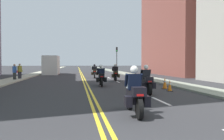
{
  "coord_description": "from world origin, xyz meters",
  "views": [
    {
      "loc": [
        -0.71,
        -2.6,
        1.67
      ],
      "look_at": [
        2.02,
        16.7,
        1.15
      ],
      "focal_mm": 40.09,
      "sensor_mm": 36.0,
      "label": 1
    }
  ],
  "objects_px": {
    "motorcycle_2": "(101,77)",
    "pedestrian_2": "(20,71)",
    "motorcycle_1": "(146,82)",
    "traffic_cone_0": "(170,85)",
    "motorcycle_4": "(94,72)",
    "traffic_cone_1": "(165,83)",
    "motorcycle_3": "(115,74)",
    "traffic_light_far": "(117,55)",
    "motorcycle_0": "(135,95)",
    "parked_truck": "(52,66)",
    "pedestrian_1": "(15,72)"
  },
  "relations": [
    {
      "from": "traffic_cone_1",
      "to": "parked_truck",
      "type": "distance_m",
      "value": 25.45
    },
    {
      "from": "traffic_cone_0",
      "to": "traffic_light_far",
      "type": "bearing_deg",
      "value": 87.03
    },
    {
      "from": "motorcycle_0",
      "to": "motorcycle_2",
      "type": "bearing_deg",
      "value": 92.13
    },
    {
      "from": "motorcycle_2",
      "to": "pedestrian_2",
      "type": "relative_size",
      "value": 1.36
    },
    {
      "from": "motorcycle_4",
      "to": "traffic_cone_0",
      "type": "bearing_deg",
      "value": -73.47
    },
    {
      "from": "motorcycle_0",
      "to": "traffic_light_far",
      "type": "relative_size",
      "value": 0.5
    },
    {
      "from": "traffic_cone_1",
      "to": "motorcycle_3",
      "type": "bearing_deg",
      "value": 104.34
    },
    {
      "from": "motorcycle_3",
      "to": "traffic_cone_0",
      "type": "height_order",
      "value": "motorcycle_3"
    },
    {
      "from": "motorcycle_0",
      "to": "motorcycle_3",
      "type": "xyz_separation_m",
      "value": [
        1.82,
        15.88,
        0.01
      ]
    },
    {
      "from": "motorcycle_4",
      "to": "motorcycle_3",
      "type": "bearing_deg",
      "value": -67.64
    },
    {
      "from": "motorcycle_0",
      "to": "parked_truck",
      "type": "distance_m",
      "value": 31.94
    },
    {
      "from": "motorcycle_4",
      "to": "motorcycle_0",
      "type": "bearing_deg",
      "value": -87.87
    },
    {
      "from": "motorcycle_0",
      "to": "pedestrian_2",
      "type": "xyz_separation_m",
      "value": [
        -7.64,
        18.78,
        0.21
      ]
    },
    {
      "from": "motorcycle_0",
      "to": "traffic_light_far",
      "type": "xyz_separation_m",
      "value": [
        5.19,
        36.01,
        2.5
      ]
    },
    {
      "from": "traffic_cone_1",
      "to": "parked_truck",
      "type": "relative_size",
      "value": 0.12
    },
    {
      "from": "motorcycle_1",
      "to": "traffic_light_far",
      "type": "distance_m",
      "value": 30.99
    },
    {
      "from": "motorcycle_1",
      "to": "traffic_cone_1",
      "type": "distance_m",
      "value": 3.25
    },
    {
      "from": "traffic_light_far",
      "to": "pedestrian_2",
      "type": "relative_size",
      "value": 2.74
    },
    {
      "from": "motorcycle_1",
      "to": "traffic_cone_1",
      "type": "relative_size",
      "value": 2.78
    },
    {
      "from": "motorcycle_3",
      "to": "traffic_light_far",
      "type": "distance_m",
      "value": 20.56
    },
    {
      "from": "motorcycle_1",
      "to": "pedestrian_1",
      "type": "xyz_separation_m",
      "value": [
        -9.7,
        12.05,
        0.19
      ]
    },
    {
      "from": "traffic_light_far",
      "to": "pedestrian_1",
      "type": "distance_m",
      "value": 22.87
    },
    {
      "from": "traffic_cone_0",
      "to": "motorcycle_4",
      "type": "bearing_deg",
      "value": 104.01
    },
    {
      "from": "motorcycle_0",
      "to": "traffic_cone_1",
      "type": "distance_m",
      "value": 8.76
    },
    {
      "from": "motorcycle_1",
      "to": "traffic_cone_1",
      "type": "bearing_deg",
      "value": 53.97
    },
    {
      "from": "motorcycle_3",
      "to": "traffic_cone_1",
      "type": "xyz_separation_m",
      "value": [
        2.05,
        -8.03,
        -0.28
      ]
    },
    {
      "from": "motorcycle_1",
      "to": "motorcycle_2",
      "type": "height_order",
      "value": "motorcycle_1"
    },
    {
      "from": "motorcycle_3",
      "to": "motorcycle_1",
      "type": "bearing_deg",
      "value": -86.19
    },
    {
      "from": "motorcycle_2",
      "to": "pedestrian_2",
      "type": "xyz_separation_m",
      "value": [
        -7.57,
        8.28,
        0.21
      ]
    },
    {
      "from": "motorcycle_2",
      "to": "parked_truck",
      "type": "relative_size",
      "value": 0.35
    },
    {
      "from": "motorcycle_4",
      "to": "pedestrian_2",
      "type": "relative_size",
      "value": 1.32
    },
    {
      "from": "motorcycle_1",
      "to": "parked_truck",
      "type": "height_order",
      "value": "parked_truck"
    },
    {
      "from": "motorcycle_4",
      "to": "traffic_cone_0",
      "type": "xyz_separation_m",
      "value": [
        3.52,
        -14.11,
        -0.31
      ]
    },
    {
      "from": "pedestrian_2",
      "to": "motorcycle_4",
      "type": "bearing_deg",
      "value": -36.06
    },
    {
      "from": "motorcycle_0",
      "to": "traffic_cone_0",
      "type": "bearing_deg",
      "value": 62.08
    },
    {
      "from": "traffic_light_far",
      "to": "parked_truck",
      "type": "height_order",
      "value": "traffic_light_far"
    },
    {
      "from": "traffic_cone_1",
      "to": "parked_truck",
      "type": "bearing_deg",
      "value": 112.07
    },
    {
      "from": "motorcycle_1",
      "to": "pedestrian_1",
      "type": "relative_size",
      "value": 1.32
    },
    {
      "from": "motorcycle_0",
      "to": "motorcycle_4",
      "type": "height_order",
      "value": "motorcycle_0"
    },
    {
      "from": "motorcycle_1",
      "to": "motorcycle_3",
      "type": "relative_size",
      "value": 1.0
    },
    {
      "from": "motorcycle_1",
      "to": "parked_truck",
      "type": "bearing_deg",
      "value": 107.81
    },
    {
      "from": "motorcycle_3",
      "to": "traffic_cone_0",
      "type": "distance_m",
      "value": 9.64
    },
    {
      "from": "motorcycle_1",
      "to": "motorcycle_2",
      "type": "xyz_separation_m",
      "value": [
        -1.97,
        5.21,
        0.01
      ]
    },
    {
      "from": "motorcycle_0",
      "to": "traffic_light_far",
      "type": "bearing_deg",
      "value": 83.52
    },
    {
      "from": "motorcycle_4",
      "to": "motorcycle_2",
      "type": "bearing_deg",
      "value": -88.71
    },
    {
      "from": "traffic_cone_0",
      "to": "pedestrian_2",
      "type": "xyz_separation_m",
      "value": [
        -11.3,
        12.35,
        0.51
      ]
    },
    {
      "from": "motorcycle_1",
      "to": "traffic_cone_0",
      "type": "xyz_separation_m",
      "value": [
        1.77,
        1.14,
        -0.29
      ]
    },
    {
      "from": "motorcycle_0",
      "to": "pedestrian_2",
      "type": "relative_size",
      "value": 1.37
    },
    {
      "from": "motorcycle_4",
      "to": "traffic_cone_1",
      "type": "xyz_separation_m",
      "value": [
        3.73,
        -12.68,
        -0.28
      ]
    },
    {
      "from": "motorcycle_2",
      "to": "pedestrian_2",
      "type": "distance_m",
      "value": 11.22
    }
  ]
}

